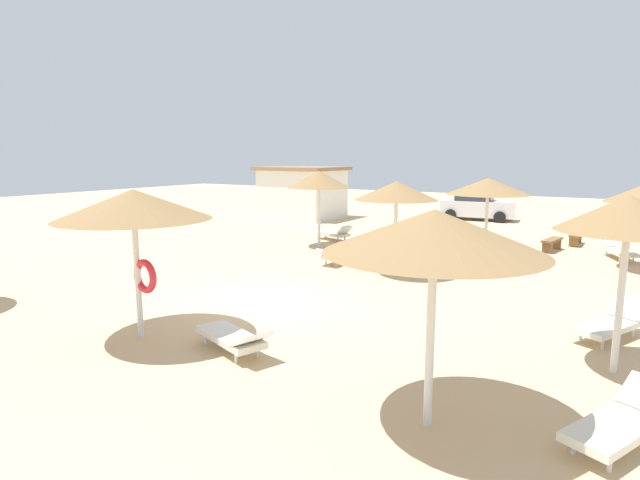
{
  "coord_description": "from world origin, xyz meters",
  "views": [
    {
      "loc": [
        7.78,
        -10.0,
        3.73
      ],
      "look_at": [
        0.0,
        3.0,
        1.2
      ],
      "focal_mm": 28.71,
      "sensor_mm": 36.0,
      "label": 1
    }
  ],
  "objects_px": {
    "parked_car": "(477,206)",
    "bench_0": "(552,242)",
    "lounger_0": "(339,255)",
    "lounger_4": "(334,233)",
    "parasol_5": "(134,206)",
    "parasol_1": "(434,232)",
    "parasol_4": "(319,180)",
    "lounger_1": "(623,421)",
    "bench_1": "(469,231)",
    "lounger_3": "(618,250)",
    "parasol_2": "(488,186)",
    "bench_2": "(576,237)",
    "parasol_0": "(396,191)",
    "lounger_2": "(476,239)",
    "lounger_5": "(234,337)",
    "parasol_7": "(629,215)",
    "beach_cabana": "(303,192)",
    "lounger_7": "(611,323)"
  },
  "relations": [
    {
      "from": "bench_2",
      "to": "parked_car",
      "type": "distance_m",
      "value": 8.59
    },
    {
      "from": "parasol_0",
      "to": "lounger_3",
      "type": "bearing_deg",
      "value": 47.01
    },
    {
      "from": "parasol_0",
      "to": "parasol_2",
      "type": "xyz_separation_m",
      "value": [
        1.74,
        4.5,
        -0.04
      ]
    },
    {
      "from": "parasol_4",
      "to": "lounger_3",
      "type": "distance_m",
      "value": 11.42
    },
    {
      "from": "lounger_3",
      "to": "lounger_5",
      "type": "relative_size",
      "value": 0.97
    },
    {
      "from": "lounger_1",
      "to": "lounger_5",
      "type": "bearing_deg",
      "value": -178.34
    },
    {
      "from": "parasol_1",
      "to": "parked_car",
      "type": "height_order",
      "value": "parasol_1"
    },
    {
      "from": "parked_car",
      "to": "lounger_3",
      "type": "bearing_deg",
      "value": -50.14
    },
    {
      "from": "parasol_1",
      "to": "lounger_2",
      "type": "bearing_deg",
      "value": 101.67
    },
    {
      "from": "parasol_5",
      "to": "lounger_4",
      "type": "distance_m",
      "value": 13.13
    },
    {
      "from": "parasol_0",
      "to": "bench_1",
      "type": "relative_size",
      "value": 1.92
    },
    {
      "from": "parasol_2",
      "to": "parasol_5",
      "type": "bearing_deg",
      "value": -107.67
    },
    {
      "from": "lounger_5",
      "to": "beach_cabana",
      "type": "xyz_separation_m",
      "value": [
        -10.3,
        18.4,
        1.23
      ]
    },
    {
      "from": "parasol_5",
      "to": "bench_0",
      "type": "relative_size",
      "value": 1.98
    },
    {
      "from": "parasol_7",
      "to": "lounger_5",
      "type": "distance_m",
      "value": 7.21
    },
    {
      "from": "parasol_0",
      "to": "parasol_7",
      "type": "xyz_separation_m",
      "value": [
        6.16,
        -5.02,
        0.14
      ]
    },
    {
      "from": "parasol_2",
      "to": "lounger_2",
      "type": "bearing_deg",
      "value": 113.9
    },
    {
      "from": "lounger_5",
      "to": "bench_1",
      "type": "height_order",
      "value": "lounger_5"
    },
    {
      "from": "lounger_2",
      "to": "bench_0",
      "type": "xyz_separation_m",
      "value": [
        2.8,
        0.55,
        0.04
      ]
    },
    {
      "from": "lounger_1",
      "to": "lounger_3",
      "type": "relative_size",
      "value": 1.02
    },
    {
      "from": "parasol_5",
      "to": "bench_2",
      "type": "distance_m",
      "value": 18.26
    },
    {
      "from": "lounger_7",
      "to": "bench_0",
      "type": "relative_size",
      "value": 1.27
    },
    {
      "from": "parasol_0",
      "to": "parasol_1",
      "type": "relative_size",
      "value": 0.97
    },
    {
      "from": "parasol_1",
      "to": "bench_2",
      "type": "xyz_separation_m",
      "value": [
        0.47,
        17.13,
        -2.38
      ]
    },
    {
      "from": "lounger_3",
      "to": "bench_2",
      "type": "relative_size",
      "value": 1.3
    },
    {
      "from": "parked_car",
      "to": "lounger_2",
      "type": "bearing_deg",
      "value": -76.05
    },
    {
      "from": "parasol_1",
      "to": "parasol_5",
      "type": "bearing_deg",
      "value": 177.19
    },
    {
      "from": "parasol_1",
      "to": "lounger_3",
      "type": "height_order",
      "value": "parasol_1"
    },
    {
      "from": "parasol_0",
      "to": "bench_1",
      "type": "xyz_separation_m",
      "value": [
        0.15,
        8.32,
        -2.28
      ]
    },
    {
      "from": "parasol_4",
      "to": "parked_car",
      "type": "distance_m",
      "value": 12.86
    },
    {
      "from": "lounger_2",
      "to": "parked_car",
      "type": "bearing_deg",
      "value": 103.95
    },
    {
      "from": "parasol_4",
      "to": "parked_car",
      "type": "bearing_deg",
      "value": 75.0
    },
    {
      "from": "parasol_1",
      "to": "parasol_5",
      "type": "xyz_separation_m",
      "value": [
        -6.23,
        0.31,
        0.01
      ]
    },
    {
      "from": "lounger_1",
      "to": "beach_cabana",
      "type": "bearing_deg",
      "value": 132.49
    },
    {
      "from": "parked_car",
      "to": "bench_0",
      "type": "bearing_deg",
      "value": -59.11
    },
    {
      "from": "lounger_0",
      "to": "lounger_3",
      "type": "bearing_deg",
      "value": 35.67
    },
    {
      "from": "parasol_2",
      "to": "lounger_4",
      "type": "distance_m",
      "value": 6.93
    },
    {
      "from": "lounger_0",
      "to": "lounger_4",
      "type": "bearing_deg",
      "value": 121.43
    },
    {
      "from": "parasol_1",
      "to": "bench_1",
      "type": "height_order",
      "value": "parasol_1"
    },
    {
      "from": "parasol_2",
      "to": "lounger_0",
      "type": "distance_m",
      "value": 6.11
    },
    {
      "from": "lounger_0",
      "to": "bench_1",
      "type": "distance_m",
      "value": 8.19
    },
    {
      "from": "parasol_4",
      "to": "lounger_0",
      "type": "xyz_separation_m",
      "value": [
        2.26,
        -2.42,
        -2.44
      ]
    },
    {
      "from": "parasol_1",
      "to": "parasol_7",
      "type": "relative_size",
      "value": 0.98
    },
    {
      "from": "parasol_0",
      "to": "lounger_5",
      "type": "xyz_separation_m",
      "value": [
        -0.07,
        -7.67,
        -2.31
      ]
    },
    {
      "from": "lounger_1",
      "to": "lounger_2",
      "type": "distance_m",
      "value": 14.72
    },
    {
      "from": "lounger_2",
      "to": "lounger_7",
      "type": "bearing_deg",
      "value": -61.39
    },
    {
      "from": "parasol_2",
      "to": "lounger_5",
      "type": "relative_size",
      "value": 1.49
    },
    {
      "from": "lounger_4",
      "to": "parked_car",
      "type": "xyz_separation_m",
      "value": [
        3.55,
        10.58,
        0.5
      ]
    },
    {
      "from": "parasol_0",
      "to": "lounger_3",
      "type": "distance_m",
      "value": 9.14
    },
    {
      "from": "parasol_4",
      "to": "lounger_1",
      "type": "height_order",
      "value": "parasol_4"
    }
  ]
}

